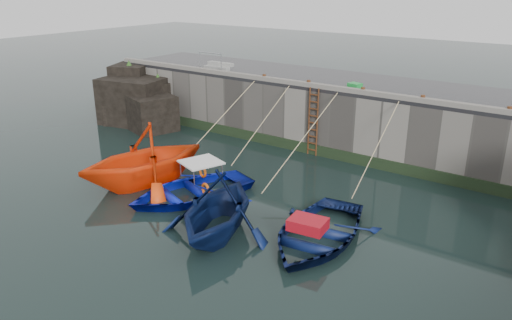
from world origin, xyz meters
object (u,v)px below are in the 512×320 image
Objects in this scene: boat_near_navy at (317,239)px; bollard_b at (309,83)px; bollard_c at (363,90)px; bollard_d at (423,99)px; boat_near_blue at (191,197)px; bollard_e at (509,110)px; boat_near_blacktrim at (218,233)px; fish_crate at (355,86)px; boat_near_white at (145,183)px; bollard_a at (264,77)px; ladder at (313,122)px.

boat_near_navy is 17.74× the size of bollard_b.
bollard_c and bollard_d have the same top height.
bollard_e reaches higher than boat_near_blue.
boat_near_blacktrim is 16.22× the size of bollard_d.
bollard_b is 1.00× the size of bollard_d.
fish_crate is (-2.66, 7.95, 3.30)m from boat_near_navy.
bollard_b is at bearing 180.00° from bollard_e.
bollard_c is at bearing 180.00° from bollard_d.
boat_near_white reaches higher than boat_near_navy.
bollard_e is (11.78, 7.34, 3.30)m from boat_near_white.
boat_near_white is at bearing 172.90° from boat_near_navy.
fish_crate is 2.12m from bollard_b.
bollard_c is (3.55, 7.25, 3.30)m from boat_near_blue.
boat_near_navy is 8.05m from bollard_d.
bollard_a reaches higher than boat_near_blacktrim.
boat_near_blue is at bearing -130.29° from bollard_d.
bollard_d reaches higher than boat_near_navy.
bollard_b is (2.50, 0.00, 0.00)m from bollard_a.
boat_near_blue is at bearing -77.16° from bollard_a.
bollard_c is (0.88, 8.84, 3.30)m from boat_near_blacktrim.
bollard_a is at bearing 96.71° from boat_near_blacktrim.
boat_near_blacktrim is 0.91× the size of boat_near_navy.
boat_near_white is 10.12m from fish_crate.
fish_crate reaches higher than boat_near_blue.
bollard_b is 2.70m from bollard_c.
bollard_d is (3.28, -0.63, -0.00)m from fish_crate.
ladder is at bearing 113.67° from boat_near_navy.
bollard_c is at bearing 97.91° from boat_near_navy.
boat_near_white is 1.06× the size of boat_near_blue.
boat_near_navy is 17.74× the size of bollard_c.
fish_crate and bollard_e have the same top height.
bollard_b is at bearing 103.06° from boat_near_blue.
bollard_a is at bearing 173.62° from ladder.
boat_near_white is 2.44m from boat_near_blue.
ladder is 2.48m from fish_crate.
fish_crate is at bearing 137.14° from bollard_c.
ladder is 0.64× the size of boat_near_blue.
bollard_d and bollard_e have the same top height.
boat_near_navy is (4.18, -6.98, -1.59)m from ladder.
bollard_e is (9.35, 7.25, 3.30)m from boat_near_blue.
bollard_d is at bearing 0.00° from bollard_a.
ladder is 8.12m from boat_near_white.
bollard_b is at bearing 115.36° from boat_near_navy.
fish_crate and bollard_b have the same top height.
bollard_a is (-1.65, 7.25, 3.30)m from boat_near_blue.
boat_near_navy is at bearing 8.59° from boat_near_blacktrim.
boat_near_blue is 8.01m from bollard_b.
boat_near_blacktrim is at bearing -63.93° from bollard_a.
boat_near_white is at bearing 144.28° from boat_near_blacktrim.
bollard_c and bollard_e have the same top height.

